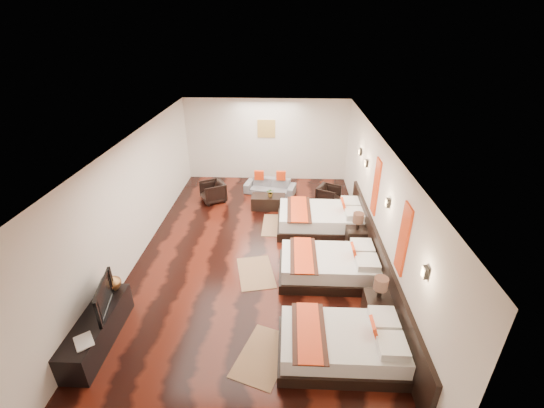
{
  "coord_description": "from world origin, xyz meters",
  "views": [
    {
      "loc": [
        0.71,
        -7.23,
        5.04
      ],
      "look_at": [
        0.38,
        0.52,
        1.1
      ],
      "focal_mm": 23.89,
      "sensor_mm": 36.0,
      "label": 1
    }
  ],
  "objects_px": {
    "nightstand_a": "(377,305)",
    "table_plant": "(271,193)",
    "book": "(75,346)",
    "bed_far": "(323,219)",
    "armchair_left": "(213,192)",
    "coffee_table": "(268,202)",
    "armchair_right": "(328,195)",
    "nightstand_b": "(356,236)",
    "bed_mid": "(330,266)",
    "figurine": "(111,281)",
    "tv": "(99,297)",
    "bed_near": "(343,344)",
    "tv_console": "(98,330)",
    "sofa": "(270,186)"
  },
  "relations": [
    {
      "from": "armchair_left",
      "to": "coffee_table",
      "type": "bearing_deg",
      "value": 49.02
    },
    {
      "from": "bed_far",
      "to": "nightstand_a",
      "type": "height_order",
      "value": "nightstand_a"
    },
    {
      "from": "book",
      "to": "nightstand_a",
      "type": "bearing_deg",
      "value": 15.52
    },
    {
      "from": "armchair_right",
      "to": "nightstand_b",
      "type": "bearing_deg",
      "value": -142.62
    },
    {
      "from": "nightstand_a",
      "to": "nightstand_b",
      "type": "height_order",
      "value": "nightstand_b"
    },
    {
      "from": "bed_mid",
      "to": "coffee_table",
      "type": "xyz_separation_m",
      "value": [
        -1.51,
        3.21,
        -0.08
      ]
    },
    {
      "from": "figurine",
      "to": "table_plant",
      "type": "xyz_separation_m",
      "value": [
        2.75,
        4.42,
        -0.2
      ]
    },
    {
      "from": "tv_console",
      "to": "armchair_right",
      "type": "bearing_deg",
      "value": 51.1
    },
    {
      "from": "tv",
      "to": "figurine",
      "type": "bearing_deg",
      "value": -6.05
    },
    {
      "from": "bed_far",
      "to": "coffee_table",
      "type": "relative_size",
      "value": 2.34
    },
    {
      "from": "sofa",
      "to": "table_plant",
      "type": "xyz_separation_m",
      "value": [
        0.07,
        -1.1,
        0.29
      ]
    },
    {
      "from": "armchair_right",
      "to": "bed_mid",
      "type": "bearing_deg",
      "value": -157.94
    },
    {
      "from": "armchair_left",
      "to": "table_plant",
      "type": "relative_size",
      "value": 2.66
    },
    {
      "from": "bed_near",
      "to": "bed_mid",
      "type": "height_order",
      "value": "bed_mid"
    },
    {
      "from": "nightstand_b",
      "to": "figurine",
      "type": "xyz_separation_m",
      "value": [
        -4.95,
        -2.44,
        0.39
      ]
    },
    {
      "from": "figurine",
      "to": "sofa",
      "type": "bearing_deg",
      "value": 64.08
    },
    {
      "from": "bed_mid",
      "to": "nightstand_b",
      "type": "relative_size",
      "value": 2.24
    },
    {
      "from": "armchair_left",
      "to": "armchair_right",
      "type": "xyz_separation_m",
      "value": [
        3.55,
        -0.02,
        -0.03
      ]
    },
    {
      "from": "armchair_left",
      "to": "sofa",
      "type": "bearing_deg",
      "value": 82.5
    },
    {
      "from": "tv",
      "to": "figurine",
      "type": "xyz_separation_m",
      "value": [
        -0.05,
        0.53,
        -0.1
      ]
    },
    {
      "from": "tv",
      "to": "armchair_right",
      "type": "height_order",
      "value": "tv"
    },
    {
      "from": "bed_near",
      "to": "nightstand_a",
      "type": "height_order",
      "value": "nightstand_a"
    },
    {
      "from": "tv",
      "to": "armchair_left",
      "type": "height_order",
      "value": "tv"
    },
    {
      "from": "tv_console",
      "to": "coffee_table",
      "type": "height_order",
      "value": "tv_console"
    },
    {
      "from": "bed_far",
      "to": "table_plant",
      "type": "distance_m",
      "value": 1.85
    },
    {
      "from": "figurine",
      "to": "armchair_left",
      "type": "height_order",
      "value": "figurine"
    },
    {
      "from": "tv",
      "to": "armchair_left",
      "type": "relative_size",
      "value": 1.37
    },
    {
      "from": "tv_console",
      "to": "nightstand_a",
      "type": "bearing_deg",
      "value": 8.84
    },
    {
      "from": "bed_far",
      "to": "nightstand_b",
      "type": "bearing_deg",
      "value": -49.06
    },
    {
      "from": "nightstand_b",
      "to": "book",
      "type": "relative_size",
      "value": 2.77
    },
    {
      "from": "bed_mid",
      "to": "armchair_left",
      "type": "distance_m",
      "value": 4.85
    },
    {
      "from": "bed_mid",
      "to": "figurine",
      "type": "relative_size",
      "value": 5.96
    },
    {
      "from": "bed_mid",
      "to": "tv",
      "type": "xyz_separation_m",
      "value": [
        -4.15,
        -1.8,
        0.54
      ]
    },
    {
      "from": "tv",
      "to": "coffee_table",
      "type": "distance_m",
      "value": 5.69
    },
    {
      "from": "bed_mid",
      "to": "book",
      "type": "height_order",
      "value": "bed_mid"
    },
    {
      "from": "bed_mid",
      "to": "armchair_right",
      "type": "xyz_separation_m",
      "value": [
        0.3,
        3.58,
        0.01
      ]
    },
    {
      "from": "armchair_left",
      "to": "armchair_right",
      "type": "distance_m",
      "value": 3.55
    },
    {
      "from": "nightstand_a",
      "to": "table_plant",
      "type": "distance_m",
      "value": 4.91
    },
    {
      "from": "bed_near",
      "to": "tv_console",
      "type": "distance_m",
      "value": 4.2
    },
    {
      "from": "figurine",
      "to": "tv",
      "type": "bearing_deg",
      "value": -84.65
    },
    {
      "from": "bed_far",
      "to": "book",
      "type": "height_order",
      "value": "bed_far"
    },
    {
      "from": "armchair_left",
      "to": "bed_mid",
      "type": "bearing_deg",
      "value": 13.76
    },
    {
      "from": "bed_mid",
      "to": "nightstand_a",
      "type": "distance_m",
      "value": 1.44
    },
    {
      "from": "bed_mid",
      "to": "nightstand_a",
      "type": "relative_size",
      "value": 2.27
    },
    {
      "from": "tv",
      "to": "table_plant",
      "type": "distance_m",
      "value": 5.65
    },
    {
      "from": "bed_near",
      "to": "nightstand_a",
      "type": "bearing_deg",
      "value": 50.22
    },
    {
      "from": "bed_far",
      "to": "armchair_left",
      "type": "bearing_deg",
      "value": 154.3
    },
    {
      "from": "figurine",
      "to": "bed_mid",
      "type": "bearing_deg",
      "value": 16.78
    },
    {
      "from": "tv_console",
      "to": "sofa",
      "type": "relative_size",
      "value": 1.11
    },
    {
      "from": "coffee_table",
      "to": "tv_console",
      "type": "bearing_deg",
      "value": -117.26
    }
  ]
}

